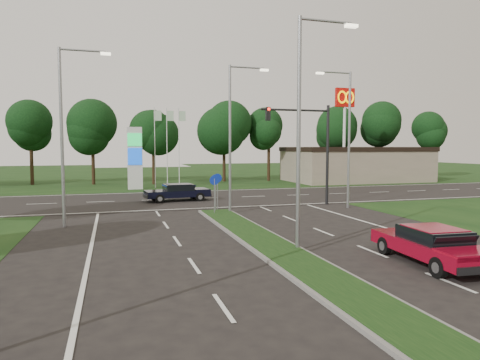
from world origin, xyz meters
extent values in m
plane|color=black|center=(0.00, 0.00, 0.00)|extent=(160.00, 160.00, 0.00)
cube|color=black|center=(0.00, 55.00, 0.00)|extent=(160.00, 50.00, 0.02)
cube|color=black|center=(0.00, 24.00, 0.00)|extent=(160.00, 12.00, 0.02)
cube|color=slate|center=(0.00, 4.00, 0.06)|extent=(2.00, 26.00, 0.12)
cube|color=gray|center=(22.00, 36.00, 2.00)|extent=(16.00, 9.00, 4.00)
cylinder|color=gray|center=(0.80, 6.00, 4.50)|extent=(0.16, 0.16, 9.00)
cylinder|color=gray|center=(1.90, 6.00, 8.90)|extent=(2.20, 0.10, 0.10)
cube|color=#FFF2CC|center=(3.00, 6.00, 8.80)|extent=(0.50, 0.22, 0.12)
cylinder|color=gray|center=(0.80, 16.00, 4.50)|extent=(0.16, 0.16, 9.00)
cylinder|color=gray|center=(1.90, 16.00, 8.90)|extent=(2.20, 0.10, 0.10)
cube|color=#FFF2CC|center=(3.00, 16.00, 8.80)|extent=(0.50, 0.22, 0.12)
cylinder|color=gray|center=(-8.50, 14.00, 4.50)|extent=(0.16, 0.16, 9.00)
cylinder|color=gray|center=(-7.40, 14.00, 8.90)|extent=(2.20, 0.10, 0.10)
cube|color=#FFF2CC|center=(-6.30, 14.00, 8.80)|extent=(0.50, 0.22, 0.12)
cylinder|color=gray|center=(9.00, 16.00, 4.50)|extent=(0.16, 0.16, 9.00)
cylinder|color=gray|center=(7.90, 16.00, 8.90)|extent=(2.20, 0.10, 0.10)
cube|color=#FFF2CC|center=(6.80, 16.00, 8.80)|extent=(0.50, 0.22, 0.12)
cylinder|color=black|center=(8.50, 18.00, 3.50)|extent=(0.20, 0.20, 7.00)
cylinder|color=black|center=(6.00, 18.00, 6.60)|extent=(5.00, 0.14, 0.14)
cube|color=black|center=(4.00, 18.00, 6.30)|extent=(0.28, 0.28, 0.90)
sphere|color=#FF190C|center=(4.00, 17.82, 6.60)|extent=(0.20, 0.20, 0.20)
cylinder|color=gray|center=(-0.30, 15.50, 1.10)|extent=(0.06, 0.06, 2.20)
cylinder|color=#0C26A5|center=(-0.30, 15.50, 2.10)|extent=(0.56, 0.04, 0.56)
cylinder|color=gray|center=(0.00, 16.50, 1.10)|extent=(0.06, 0.06, 2.20)
cylinder|color=#0C26A5|center=(0.00, 16.50, 2.10)|extent=(0.56, 0.04, 0.56)
cylinder|color=gray|center=(0.30, 17.20, 1.10)|extent=(0.06, 0.06, 2.20)
cylinder|color=#0C26A5|center=(0.30, 17.20, 2.10)|extent=(0.56, 0.04, 0.56)
cube|color=silver|center=(-4.00, 33.00, 3.00)|extent=(1.40, 0.30, 6.00)
cube|color=#0CA53F|center=(-4.00, 32.82, 4.80)|extent=(1.30, 0.08, 1.20)
cube|color=#0C3FBF|center=(-4.00, 32.82, 3.20)|extent=(1.30, 0.08, 1.60)
cylinder|color=silver|center=(-2.00, 34.00, 4.00)|extent=(0.08, 0.08, 8.00)
cube|color=#B2D8B2|center=(-1.65, 34.00, 7.20)|extent=(0.70, 0.02, 1.00)
cylinder|color=silver|center=(-0.80, 34.00, 4.00)|extent=(0.08, 0.08, 8.00)
cube|color=#B2D8B2|center=(-0.45, 34.00, 7.20)|extent=(0.70, 0.02, 1.00)
cylinder|color=silver|center=(0.40, 34.00, 4.00)|extent=(0.08, 0.08, 8.00)
cube|color=#B2D8B2|center=(0.75, 34.00, 7.20)|extent=(0.70, 0.02, 1.00)
cylinder|color=silver|center=(18.00, 32.00, 5.00)|extent=(0.30, 0.30, 10.00)
cube|color=#BF0C07|center=(18.00, 32.00, 9.40)|extent=(2.20, 0.35, 2.00)
torus|color=#FFC600|center=(17.55, 31.78, 9.40)|extent=(1.06, 0.16, 1.06)
torus|color=#FFC600|center=(18.45, 31.78, 9.40)|extent=(1.06, 0.16, 1.06)
cylinder|color=black|center=(0.00, 40.00, 2.20)|extent=(0.36, 0.36, 4.40)
sphere|color=black|center=(0.00, 40.00, 6.50)|extent=(6.00, 6.00, 6.00)
sphere|color=black|center=(0.30, 39.80, 7.50)|extent=(4.80, 4.80, 4.80)
cube|color=maroon|center=(4.49, 2.94, 0.59)|extent=(2.24, 4.84, 0.48)
cube|color=black|center=(4.48, 2.84, 1.05)|extent=(1.77, 2.18, 0.45)
cube|color=maroon|center=(4.48, 2.84, 1.28)|extent=(1.65, 1.80, 0.04)
cylinder|color=black|center=(3.70, 4.50, 0.33)|extent=(0.26, 0.68, 0.67)
cylinder|color=black|center=(5.47, 4.39, 0.33)|extent=(0.26, 0.68, 0.67)
cylinder|color=black|center=(3.51, 1.49, 0.33)|extent=(0.26, 0.68, 0.67)
cube|color=black|center=(-1.44, 22.95, 0.59)|extent=(4.91, 2.41, 0.48)
cube|color=black|center=(-1.35, 22.96, 1.05)|extent=(2.24, 1.85, 0.45)
cube|color=black|center=(-1.35, 22.96, 1.28)|extent=(1.85, 1.71, 0.04)
cylinder|color=black|center=(-2.86, 21.91, 0.33)|extent=(0.69, 0.28, 0.67)
cylinder|color=black|center=(-3.04, 23.68, 0.33)|extent=(0.69, 0.28, 0.67)
cylinder|color=black|center=(0.16, 22.22, 0.33)|extent=(0.69, 0.28, 0.67)
cylinder|color=black|center=(-0.02, 23.99, 0.33)|extent=(0.69, 0.28, 0.67)
camera|label=1|loc=(-6.11, -9.18, 4.05)|focal=32.00mm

